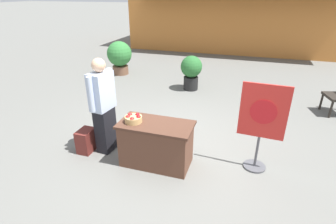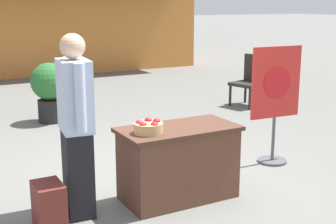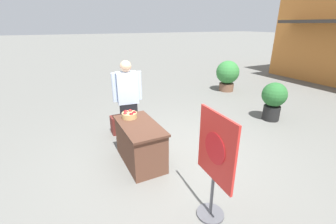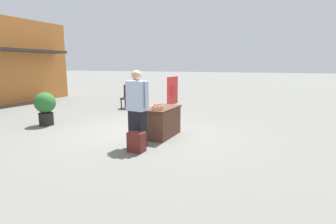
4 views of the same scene
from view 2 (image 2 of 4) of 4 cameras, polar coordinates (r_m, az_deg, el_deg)
ground_plane at (r=5.40m, az=-1.53°, el=-7.97°), size 120.00×120.00×0.00m
storefront_building at (r=14.88m, az=-18.60°, el=12.65°), size 10.14×5.07×3.96m
display_table at (r=4.74m, az=1.26°, el=-6.20°), size 1.19×0.62×0.75m
apple_basket at (r=4.40m, az=-2.40°, el=-1.84°), size 0.27×0.27×0.13m
person_visitor at (r=4.31m, az=-11.15°, el=-1.62°), size 0.31×0.61×1.69m
backpack at (r=4.30m, az=-14.29°, el=-11.07°), size 0.24×0.34×0.42m
poster_board at (r=5.82m, az=12.97°, el=1.71°), size 0.70×0.36×1.44m
patio_chair at (r=9.15m, az=10.15°, el=4.08°), size 0.67×0.67×0.98m
potted_plant_near_left at (r=7.97m, az=-14.23°, el=2.87°), size 0.62×0.62×0.99m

